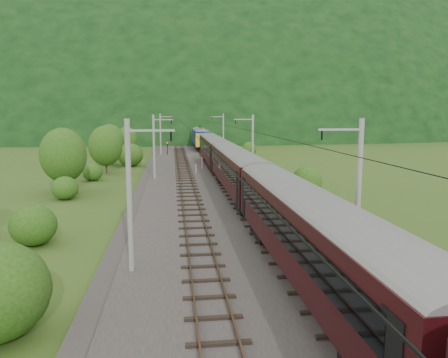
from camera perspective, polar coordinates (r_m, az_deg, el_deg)
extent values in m
plane|color=#2F4F18|center=(24.48, 3.00, -11.90)|extent=(600.00, 600.00, 0.00)
cube|color=#38332D|center=(33.89, 0.13, -5.74)|extent=(14.00, 220.00, 0.30)
cube|color=brown|center=(33.58, -5.18, -5.31)|extent=(0.08, 220.00, 0.15)
cube|color=brown|center=(33.65, -2.73, -5.25)|extent=(0.08, 220.00, 0.15)
cube|color=black|center=(33.64, -3.95, -5.50)|extent=(2.40, 220.00, 0.12)
cube|color=brown|center=(34.04, 2.95, -5.09)|extent=(0.08, 220.00, 0.15)
cube|color=brown|center=(34.30, 5.33, -5.01)|extent=(0.08, 220.00, 0.15)
cube|color=black|center=(34.20, 4.14, -5.27)|extent=(2.40, 220.00, 0.12)
cylinder|color=gray|center=(23.09, -12.26, -2.26)|extent=(0.28, 0.28, 8.00)
cube|color=gray|center=(22.61, -9.50, 6.27)|extent=(2.40, 0.12, 0.12)
cylinder|color=black|center=(22.60, -6.94, 5.57)|extent=(0.10, 0.10, 0.50)
cylinder|color=gray|center=(54.79, -9.13, 4.11)|extent=(0.28, 0.28, 8.00)
cube|color=gray|center=(54.59, -7.95, 7.69)|extent=(2.40, 0.12, 0.12)
cylinder|color=black|center=(54.58, -6.89, 7.40)|extent=(0.10, 0.10, 0.50)
cylinder|color=gray|center=(86.71, -8.30, 5.80)|extent=(0.28, 0.28, 8.00)
cube|color=gray|center=(86.58, -7.55, 8.06)|extent=(2.40, 0.12, 0.12)
cylinder|color=black|center=(86.58, -6.87, 7.88)|extent=(0.10, 0.10, 0.50)
cylinder|color=gray|center=(118.67, -7.91, 6.58)|extent=(0.28, 0.28, 8.00)
cube|color=gray|center=(118.58, -7.36, 8.23)|extent=(2.40, 0.12, 0.12)
cylinder|color=black|center=(118.58, -6.87, 8.10)|extent=(0.10, 0.10, 0.50)
cylinder|color=gray|center=(150.65, -7.68, 7.03)|extent=(0.28, 0.28, 8.00)
cube|color=gray|center=(150.58, -7.25, 8.33)|extent=(2.40, 0.12, 0.12)
cylinder|color=black|center=(150.57, -6.86, 8.22)|extent=(0.10, 0.10, 0.50)
cylinder|color=gray|center=(25.12, 17.17, -1.57)|extent=(0.28, 0.28, 8.00)
cube|color=gray|center=(24.29, 14.93, 6.26)|extent=(2.40, 0.12, 0.12)
cylinder|color=black|center=(23.96, 12.66, 5.59)|extent=(0.10, 0.10, 0.50)
cylinder|color=gray|center=(55.67, 3.76, 4.27)|extent=(0.28, 0.28, 8.00)
cube|color=gray|center=(55.30, 2.56, 7.78)|extent=(2.40, 0.12, 0.12)
cylinder|color=black|center=(55.16, 1.52, 7.47)|extent=(0.10, 0.10, 0.50)
cylinder|color=gray|center=(87.27, -0.09, 5.91)|extent=(0.28, 0.28, 8.00)
cube|color=gray|center=(87.03, -0.88, 8.14)|extent=(2.40, 0.12, 0.12)
cylinder|color=black|center=(86.94, -1.54, 7.94)|extent=(0.10, 0.10, 0.50)
cylinder|color=gray|center=(119.08, -1.89, 6.66)|extent=(0.28, 0.28, 8.00)
cube|color=gray|center=(118.91, -2.48, 8.30)|extent=(2.40, 0.12, 0.12)
cylinder|color=black|center=(118.84, -2.97, 8.15)|extent=(0.10, 0.10, 0.50)
cylinder|color=gray|center=(150.97, -2.94, 7.10)|extent=(0.28, 0.28, 8.00)
cube|color=gray|center=(150.84, -3.41, 8.38)|extent=(2.40, 0.12, 0.12)
cylinder|color=black|center=(150.78, -3.79, 8.27)|extent=(0.10, 0.10, 0.50)
cylinder|color=black|center=(32.64, -4.08, 6.04)|extent=(0.03, 198.00, 0.03)
cylinder|color=black|center=(33.22, 4.27, 6.09)|extent=(0.03, 198.00, 0.03)
ellipsoid|color=black|center=(282.73, -6.01, 6.96)|extent=(504.00, 360.00, 244.00)
ellipsoid|color=black|center=(342.92, -26.73, 6.38)|extent=(336.00, 280.00, 132.00)
cube|color=black|center=(20.75, 11.39, -6.98)|extent=(3.02, 22.89, 3.12)
cylinder|color=slate|center=(20.41, 11.50, -3.18)|extent=(3.02, 22.77, 3.02)
cube|color=black|center=(20.23, 7.28, -6.18)|extent=(0.05, 20.14, 1.20)
cube|color=black|center=(21.17, 15.37, -5.76)|extent=(0.05, 20.14, 1.20)
cube|color=black|center=(28.72, 6.28, -6.63)|extent=(2.29, 3.33, 0.94)
cube|color=black|center=(43.41, 1.69, 1.38)|extent=(3.02, 22.89, 3.12)
cylinder|color=slate|center=(43.25, 1.70, 3.23)|extent=(3.02, 22.77, 3.02)
cube|color=black|center=(43.17, -0.32, 1.85)|extent=(0.05, 20.14, 1.20)
cube|color=black|center=(43.61, 3.68, 1.90)|extent=(0.05, 20.14, 1.20)
cube|color=black|center=(35.96, 3.55, -3.46)|extent=(2.29, 3.33, 0.94)
cube|color=black|center=(51.55, 0.37, 0.28)|extent=(2.29, 3.33, 0.94)
cube|color=black|center=(66.75, -1.30, 3.97)|extent=(3.02, 22.89, 3.12)
cylinder|color=slate|center=(66.64, -1.30, 5.17)|extent=(3.02, 22.77, 3.02)
cube|color=black|center=(66.59, -2.61, 4.27)|extent=(0.05, 20.14, 1.20)
cube|color=black|center=(66.88, 0.01, 4.30)|extent=(0.05, 20.14, 1.20)
cube|color=black|center=(59.03, -0.55, 1.36)|extent=(2.29, 3.33, 0.94)
cube|color=black|center=(74.88, -1.88, 2.93)|extent=(2.29, 3.33, 0.94)
cube|color=navy|center=(99.56, -3.12, 5.54)|extent=(3.02, 18.73, 3.12)
cylinder|color=slate|center=(99.49, -3.13, 6.34)|extent=(3.02, 18.63, 3.02)
cube|color=black|center=(99.46, -4.01, 5.74)|extent=(0.05, 16.48, 1.20)
cube|color=black|center=(99.65, -2.24, 5.76)|extent=(0.05, 16.48, 1.20)
cube|color=black|center=(93.18, -2.85, 4.07)|extent=(2.29, 3.33, 0.94)
cube|color=black|center=(106.22, -3.34, 4.64)|extent=(2.29, 3.33, 0.94)
cube|color=gold|center=(108.71, -3.43, 5.69)|extent=(3.08, 0.50, 2.81)
cube|color=gold|center=(90.45, -2.75, 5.08)|extent=(3.08, 0.50, 2.81)
cube|color=black|center=(102.46, -3.24, 6.82)|extent=(0.08, 1.60, 0.94)
cylinder|color=red|center=(60.09, -3.68, 1.38)|extent=(0.14, 0.14, 1.29)
cylinder|color=red|center=(64.71, -2.86, 2.08)|extent=(0.18, 0.18, 1.65)
cylinder|color=black|center=(87.14, -7.41, 3.93)|extent=(0.16, 0.16, 2.24)
sphere|color=red|center=(87.05, -7.42, 4.70)|extent=(0.27, 0.27, 0.27)
ellipsoid|color=#234612|center=(31.07, -23.65, -5.56)|extent=(3.00, 3.00, 2.70)
ellipsoid|color=#234612|center=(46.02, -20.07, -1.12)|extent=(2.60, 2.60, 2.34)
ellipsoid|color=#234612|center=(57.52, -16.81, 0.87)|extent=(2.49, 2.49, 2.24)
ellipsoid|color=#234612|center=(71.33, -12.17, 3.10)|extent=(4.10, 4.10, 3.69)
ellipsoid|color=#234612|center=(87.36, -13.82, 4.20)|extent=(4.63, 4.63, 4.17)
ellipsoid|color=#234612|center=(99.42, -12.66, 4.78)|extent=(4.67, 4.67, 4.21)
ellipsoid|color=#234612|center=(113.10, -11.87, 4.74)|extent=(2.41, 2.41, 2.17)
cylinder|color=black|center=(49.95, -20.13, 0.47)|extent=(0.24, 0.24, 3.80)
ellipsoid|color=#234612|center=(49.71, -20.26, 2.94)|extent=(4.88, 4.88, 5.86)
cylinder|color=black|center=(63.82, -15.15, 2.33)|extent=(0.24, 0.24, 3.67)
ellipsoid|color=#234612|center=(63.63, -15.23, 4.21)|extent=(4.72, 4.72, 5.66)
cylinder|color=black|center=(74.78, -14.62, 3.23)|extent=(0.24, 0.24, 3.62)
ellipsoid|color=#234612|center=(74.62, -14.68, 4.81)|extent=(4.65, 4.65, 5.58)
cylinder|color=black|center=(87.65, -12.54, 3.93)|extent=(0.24, 0.24, 3.17)
ellipsoid|color=#234612|center=(87.52, -12.58, 5.12)|extent=(4.08, 4.08, 4.90)
ellipsoid|color=#234612|center=(45.55, 10.75, -0.52)|extent=(3.15, 3.15, 2.83)
ellipsoid|color=#234612|center=(64.33, 5.70, 1.70)|extent=(1.73, 1.73, 1.56)
ellipsoid|color=#234612|center=(85.35, 3.27, 3.80)|extent=(2.87, 2.87, 2.58)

